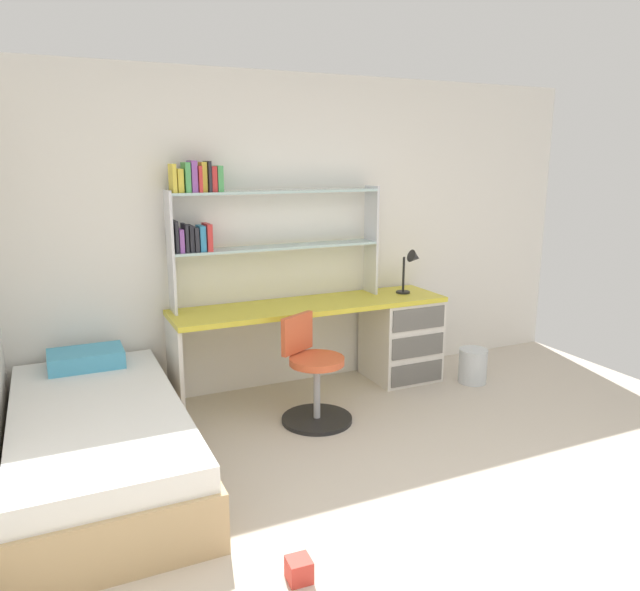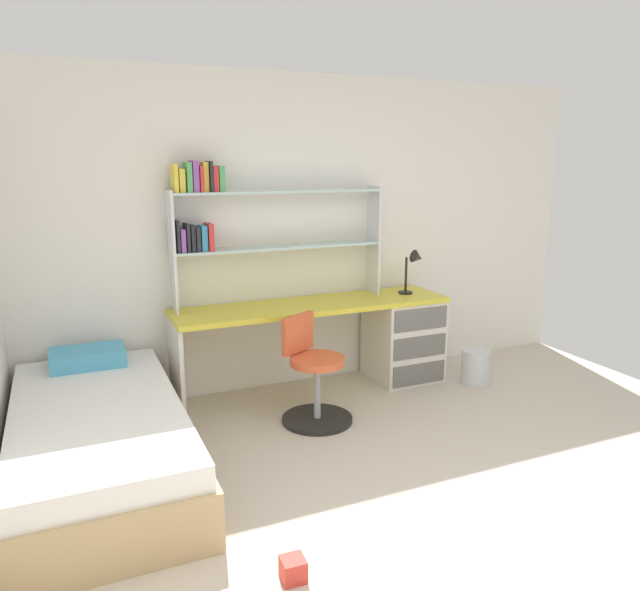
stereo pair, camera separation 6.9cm
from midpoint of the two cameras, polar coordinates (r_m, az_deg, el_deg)
ground_plane at (r=3.21m, az=18.45°, el=-24.11°), size 5.46×6.57×0.02m
room_shell at (r=3.21m, az=-13.13°, el=1.59°), size 5.46×6.57×2.56m
desk at (r=5.17m, az=5.15°, el=-3.62°), size 2.26×0.56×0.76m
bookshelf_hutch at (r=4.68m, az=-7.71°, el=7.27°), size 1.72×0.22×1.12m
desk_lamp at (r=5.18m, az=8.39°, el=2.96°), size 0.20×0.17×0.38m
swivel_chair at (r=4.42m, az=-1.08°, el=-8.12°), size 0.52×0.52×0.78m
bed_platform at (r=3.94m, az=-20.75°, el=-12.87°), size 1.01×2.04×0.58m
waste_bin at (r=5.36m, az=13.97°, el=-6.50°), size 0.24×0.24×0.30m
toy_block_red_1 at (r=3.01m, az=-2.73°, el=-24.61°), size 0.11×0.11×0.11m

